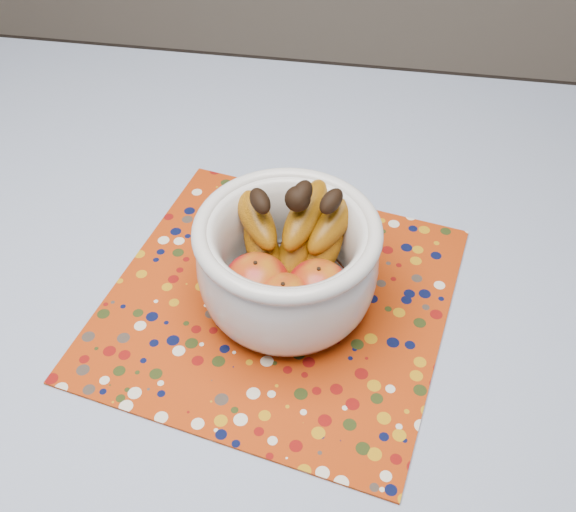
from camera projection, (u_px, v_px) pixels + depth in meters
The scene contains 4 objects.
table at pixel (199, 349), 0.97m from camera, with size 1.20×1.20×0.75m.
tablecloth at pixel (194, 312), 0.91m from camera, with size 1.32×1.32×0.01m, color slate.
placemat at pixel (278, 300), 0.91m from camera, with size 0.44×0.44×0.00m, color #9B2D08.
fruit_bowl at pixel (290, 256), 0.85m from camera, with size 0.25×0.24×0.18m.
Camera 1 is at (0.22, -0.55, 1.46)m, focal length 42.00 mm.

